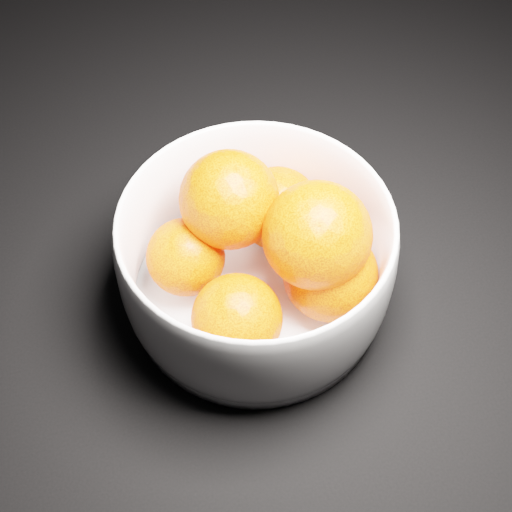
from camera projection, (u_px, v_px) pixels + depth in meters
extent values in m
cube|color=black|center=(76.00, 127.00, 0.72)|extent=(3.00, 3.00, 0.00)
cylinder|color=white|center=(256.00, 293.00, 0.60)|extent=(0.20, 0.20, 0.01)
sphere|color=#FF4608|center=(278.00, 208.00, 0.60)|extent=(0.07, 0.07, 0.07)
sphere|color=#FF4608|center=(186.00, 257.00, 0.57)|extent=(0.06, 0.06, 0.06)
sphere|color=#FF4608|center=(237.00, 319.00, 0.53)|extent=(0.07, 0.07, 0.07)
sphere|color=#FF4608|center=(330.00, 275.00, 0.56)|extent=(0.07, 0.07, 0.07)
sphere|color=#FF4608|center=(229.00, 200.00, 0.55)|extent=(0.08, 0.08, 0.08)
sphere|color=#FF4608|center=(317.00, 235.00, 0.53)|extent=(0.08, 0.08, 0.08)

